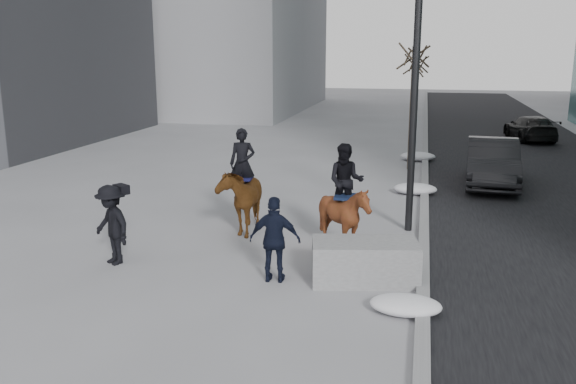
% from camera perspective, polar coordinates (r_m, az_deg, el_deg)
% --- Properties ---
extents(ground, '(120.00, 120.00, 0.00)m').
position_cam_1_polar(ground, '(12.78, -1.18, -7.78)').
color(ground, gray).
rests_on(ground, ground).
extents(road, '(8.00, 90.00, 0.01)m').
position_cam_1_polar(road, '(22.45, 22.92, 0.46)').
color(road, black).
rests_on(road, ground).
extents(curb, '(0.25, 90.00, 0.12)m').
position_cam_1_polar(curb, '(22.05, 12.68, 1.13)').
color(curb, gray).
rests_on(curb, ground).
extents(planter, '(2.27, 1.44, 0.84)m').
position_cam_1_polar(planter, '(12.41, 7.19, -6.47)').
color(planter, gray).
rests_on(planter, ground).
extents(car_near, '(1.97, 4.87, 1.57)m').
position_cam_1_polar(car_near, '(21.97, 18.57, 2.64)').
color(car_near, black).
rests_on(car_near, ground).
extents(car_far, '(2.38, 4.53, 1.25)m').
position_cam_1_polar(car_far, '(33.48, 21.73, 5.59)').
color(car_far, black).
rests_on(car_far, ground).
extents(tree_near, '(1.20, 1.20, 5.18)m').
position_cam_1_polar(tree_near, '(23.84, 11.55, 8.24)').
color(tree_near, '#3D2D24').
rests_on(tree_near, ground).
extents(tree_far, '(1.20, 1.20, 4.59)m').
position_cam_1_polar(tree_far, '(31.05, 11.82, 8.81)').
color(tree_far, '#342B1E').
rests_on(tree_far, ground).
extents(mounted_left, '(1.12, 2.11, 2.63)m').
position_cam_1_polar(mounted_left, '(15.61, -4.38, -0.13)').
color(mounted_left, '#512D10').
rests_on(mounted_left, ground).
extents(mounted_right, '(1.36, 1.52, 2.52)m').
position_cam_1_polar(mounted_right, '(13.92, 5.31, -1.69)').
color(mounted_right, '#512C10').
rests_on(mounted_right, ground).
extents(feeder, '(1.05, 0.89, 1.75)m').
position_cam_1_polar(feeder, '(12.18, -1.22, -4.48)').
color(feeder, black).
rests_on(feeder, ground).
extents(camera_crew, '(1.31, 1.15, 1.75)m').
position_cam_1_polar(camera_crew, '(13.71, -16.17, -2.93)').
color(camera_crew, black).
rests_on(camera_crew, ground).
extents(lamppost, '(0.25, 2.61, 9.09)m').
position_cam_1_polar(lamppost, '(15.69, 12.04, 14.49)').
color(lamppost, black).
rests_on(lamppost, ground).
extents(snow_piles, '(1.44, 16.28, 0.37)m').
position_cam_1_polar(snow_piles, '(19.92, 11.81, 0.21)').
color(snow_piles, silver).
rests_on(snow_piles, ground).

